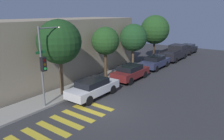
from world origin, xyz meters
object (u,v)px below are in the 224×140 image
(traffic_light_pole, at_px, (47,56))
(sedan_middle, at_px, (130,72))
(sedan_tail_of_row, at_px, (188,49))
(tree_near_corner, at_px, (59,42))
(sedan_near_corner, at_px, (93,87))
(tree_midblock, at_px, (105,41))
(pickup_truck, at_px, (175,53))
(tree_far_end, at_px, (133,38))
(sedan_far_end, at_px, (155,62))
(tree_behind_truck, at_px, (155,30))

(traffic_light_pole, xyz_separation_m, sedan_middle, (8.36, -1.27, -2.72))
(sedan_tail_of_row, distance_m, tree_near_corner, 23.65)
(sedan_near_corner, xyz_separation_m, sedan_tail_of_row, (22.17, 0.00, 0.02))
(tree_near_corner, bearing_deg, tree_midblock, 0.00)
(sedan_near_corner, distance_m, tree_near_corner, 4.17)
(pickup_truck, bearing_deg, tree_far_end, 163.42)
(sedan_far_end, height_order, tree_midblock, tree_midblock)
(sedan_far_end, xyz_separation_m, pickup_truck, (5.92, 0.00, 0.18))
(tree_far_end, xyz_separation_m, tree_behind_truck, (5.38, 0.00, 0.55))
(sedan_middle, height_order, pickup_truck, pickup_truck)
(sedan_tail_of_row, bearing_deg, traffic_light_pole, 177.11)
(tree_near_corner, distance_m, tree_far_end, 10.56)
(sedan_near_corner, xyz_separation_m, tree_midblock, (4.33, 2.17, 2.87))
(sedan_near_corner, relative_size, sedan_tail_of_row, 1.05)
(sedan_tail_of_row, bearing_deg, sedan_far_end, 180.00)
(tree_near_corner, bearing_deg, sedan_near_corner, -62.19)
(sedan_near_corner, bearing_deg, pickup_truck, 0.00)
(sedan_middle, xyz_separation_m, tree_behind_truck, (9.43, 2.17, 3.25))
(tree_near_corner, bearing_deg, tree_behind_truck, 0.00)
(tree_behind_truck, bearing_deg, tree_midblock, 180.00)
(pickup_truck, xyz_separation_m, tree_far_end, (-7.27, 2.17, 2.51))
(sedan_tail_of_row, bearing_deg, tree_far_end, 170.38)
(sedan_far_end, distance_m, tree_far_end, 3.71)
(tree_near_corner, height_order, tree_behind_truck, tree_behind_truck)
(traffic_light_pole, bearing_deg, pickup_truck, -3.69)
(sedan_middle, relative_size, tree_near_corner, 0.74)
(sedan_near_corner, distance_m, pickup_truck, 16.66)
(traffic_light_pole, bearing_deg, sedan_middle, -8.64)
(traffic_light_pole, relative_size, tree_midblock, 1.09)
(sedan_near_corner, height_order, sedan_tail_of_row, sedan_tail_of_row)
(sedan_tail_of_row, bearing_deg, pickup_truck, 180.00)
(sedan_near_corner, xyz_separation_m, pickup_truck, (16.66, 0.00, 0.20))
(tree_behind_truck, bearing_deg, pickup_truck, -48.87)
(pickup_truck, distance_m, tree_far_end, 7.99)
(pickup_truck, relative_size, tree_midblock, 1.06)
(tree_behind_truck, bearing_deg, tree_far_end, 180.00)
(traffic_light_pole, relative_size, tree_near_corner, 0.94)
(sedan_near_corner, xyz_separation_m, sedan_middle, (5.35, -0.00, 0.01))
(sedan_far_end, relative_size, tree_behind_truck, 0.75)
(tree_midblock, xyz_separation_m, tree_far_end, (5.07, 0.00, -0.15))
(traffic_light_pole, distance_m, sedan_tail_of_row, 25.36)
(traffic_light_pole, height_order, sedan_middle, traffic_light_pole)
(tree_midblock, bearing_deg, tree_near_corner, 180.00)
(sedan_far_end, bearing_deg, tree_behind_truck, 28.24)
(tree_midblock, height_order, tree_behind_truck, tree_behind_truck)
(sedan_middle, relative_size, sedan_tail_of_row, 1.02)
(sedan_near_corner, distance_m, tree_behind_truck, 15.28)
(sedan_near_corner, xyz_separation_m, tree_near_corner, (-1.14, 2.17, 3.38))
(pickup_truck, height_order, tree_near_corner, tree_near_corner)
(traffic_light_pole, height_order, sedan_near_corner, traffic_light_pole)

